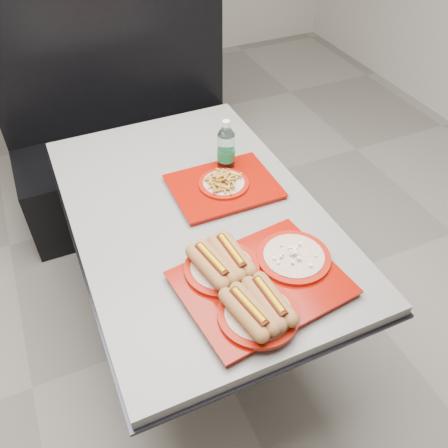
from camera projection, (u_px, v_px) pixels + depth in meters
name	position (u px, v px, depth m)	size (l,w,h in m)	color
ground	(202.00, 326.00, 2.31)	(6.00, 6.00, 0.00)	gray
diner_table	(197.00, 241.00, 1.91)	(0.92, 1.42, 0.75)	black
booth_bench	(129.00, 143.00, 2.77)	(1.30, 0.57, 1.35)	black
tray_near	(255.00, 281.00, 1.49)	(0.55, 0.46, 0.11)	#870D03
tray_far	(224.00, 185.00, 1.88)	(0.41, 0.32, 0.08)	#870D03
water_bottle	(226.00, 149.00, 1.92)	(0.07, 0.07, 0.23)	silver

